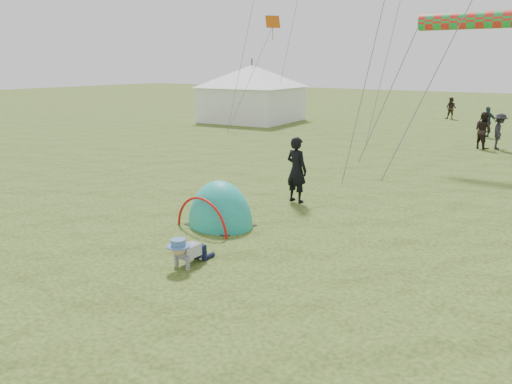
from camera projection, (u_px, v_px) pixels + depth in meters
The scene contains 14 objects.
ground at pixel (160, 278), 9.50m from camera, with size 140.00×140.00×0.00m, color #1D380E.
crawling_toddler at pixel (187, 250), 10.03m from camera, with size 0.59×0.84×0.64m, color black, non-canonical shape.
popup_tent at pixel (220, 225), 12.62m from camera, with size 1.77×1.46×2.30m, color #0F8684.
standing_adult at pixel (297, 170), 14.52m from camera, with size 0.70×0.46×1.93m, color black.
event_marquee at pixel (252, 91), 34.76m from camera, with size 6.02×6.02×4.14m, color white, non-canonical shape.
crowd_person_1 at pixel (451, 108), 36.30m from camera, with size 0.77×0.60×1.58m, color #2D241D.
crowd_person_5 at pixel (288, 96), 49.52m from camera, with size 1.58×0.50×1.70m, color #1D2735.
crowd_person_7 at pixel (269, 106), 38.07m from camera, with size 0.77×0.60×1.59m, color black.
crowd_person_9 at pixel (499, 131), 23.51m from camera, with size 1.10×0.63×1.70m, color black.
crowd_person_11 at pixel (238, 110), 34.58m from camera, with size 1.50×0.48×1.62m, color #23333E.
crowd_person_13 at pixel (483, 130), 23.69m from camera, with size 0.85×0.66×1.75m, color black.
crowd_person_14 at pixel (487, 122), 27.40m from camera, with size 0.98×0.41×1.67m, color #283C46.
rainbow_tube_kite at pixel (503, 19), 18.40m from camera, with size 0.64×0.64×6.10m, color red.
diamond_kite_0 at pixel (273, 22), 31.87m from camera, with size 0.91×0.91×0.00m, color #C9530A.
Camera 1 is at (6.41, -6.27, 3.97)m, focal length 35.00 mm.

